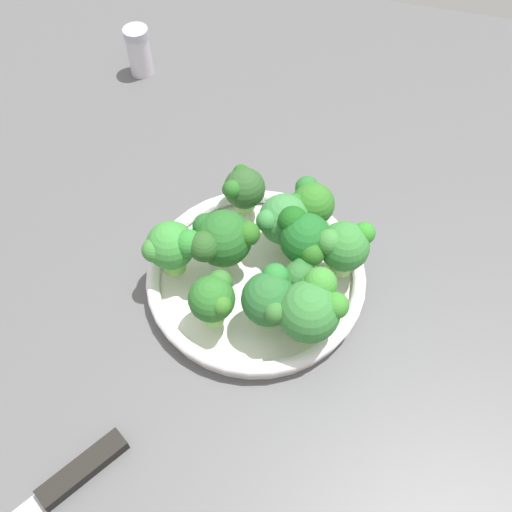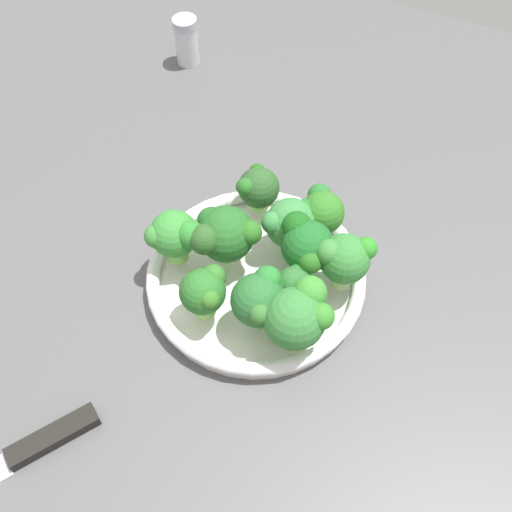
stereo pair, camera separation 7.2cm
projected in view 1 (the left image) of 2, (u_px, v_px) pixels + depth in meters
The scene contains 15 objects.
ground_plane at pixel (220, 296), 76.88cm from camera, with size 130.00×130.00×2.50cm, color #545457.
bowl at pixel (256, 277), 75.20cm from camera, with size 25.97×25.97×2.90cm.
broccoli_floret_0 at pixel (245, 189), 77.05cm from camera, with size 5.34×5.27×5.82cm.
broccoli_floret_1 at pixel (270, 297), 66.94cm from camera, with size 5.90×6.67×7.15cm.
broccoli_floret_2 at pixel (223, 239), 71.05cm from camera, with size 7.84×7.03×7.68cm.
broccoli_floret_3 at pixel (300, 278), 69.64cm from camera, with size 4.03×4.45×5.44cm.
broccoli_floret_4 at pixel (213, 298), 67.38cm from camera, with size 5.10×5.90×6.49cm.
broccoli_floret_5 at pixel (344, 246), 70.43cm from camera, with size 6.20×5.70×7.42cm.
broccoli_floret_6 at pixel (284, 221), 73.53cm from camera, with size 6.03×6.03×6.77cm.
broccoli_floret_7 at pixel (312, 307), 65.51cm from camera, with size 7.26×7.68×8.20cm.
broccoli_floret_8 at pixel (305, 238), 71.09cm from camera, with size 6.53×6.49×7.58cm.
broccoli_floret_9 at pixel (171, 248), 70.55cm from camera, with size 6.60×5.57×7.18cm.
broccoli_floret_10 at pixel (311, 203), 74.94cm from camera, with size 5.60×5.75×6.56cm.
knife at pixel (41, 503), 61.20cm from camera, with size 16.58×23.57×1.50cm.
pepper_shaker at pixel (139, 51), 96.20cm from camera, with size 3.74×3.74×7.71cm.
Camera 1 is at (-14.71, 37.97, 64.29)cm, focal length 44.42 mm.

